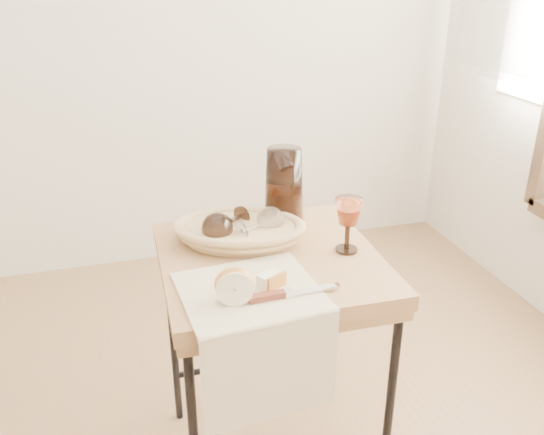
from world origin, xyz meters
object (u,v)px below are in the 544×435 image
object	(u,v)px
side_table	(270,366)
goblet_lying_a	(228,222)
goblet_lying_b	(258,225)
bread_basket	(240,233)
apple_half	(234,285)
pitcher	(284,186)
wine_goblet	(348,225)
tea_towel	(250,291)
table_knife	(291,292)

from	to	relation	value
side_table	goblet_lying_a	xyz separation A→B (m)	(-0.09, 0.12, 0.42)
goblet_lying_b	bread_basket	bearing A→B (deg)	133.51
goblet_lying_b	apple_half	distance (m)	0.32
bread_basket	apple_half	xyz separation A→B (m)	(-0.08, -0.31, 0.02)
side_table	pitcher	size ratio (longest dim) A/B	2.73
wine_goblet	apple_half	xyz separation A→B (m)	(-0.35, -0.17, -0.03)
tea_towel	pitcher	distance (m)	0.43
tea_towel	apple_half	bearing A→B (deg)	-145.69
side_table	wine_goblet	distance (m)	0.49
side_table	wine_goblet	bearing A→B (deg)	-9.23
goblet_lying_b	apple_half	size ratio (longest dim) A/B	1.41
side_table	apple_half	distance (m)	0.49
goblet_lying_b	table_knife	size ratio (longest dim) A/B	0.59
goblet_lying_b	apple_half	world-z (taller)	goblet_lying_b
goblet_lying_b	wine_goblet	world-z (taller)	wine_goblet
side_table	goblet_lying_b	size ratio (longest dim) A/B	5.59
side_table	pitcher	xyz separation A→B (m)	(0.10, 0.20, 0.48)
side_table	bread_basket	size ratio (longest dim) A/B	2.25
goblet_lying_b	apple_half	bearing A→B (deg)	-139.60
bread_basket	goblet_lying_b	size ratio (longest dim) A/B	2.48
side_table	table_knife	xyz separation A→B (m)	(-0.01, -0.22, 0.38)
apple_half	table_knife	bearing A→B (deg)	4.67
side_table	goblet_lying_a	size ratio (longest dim) A/B	5.19
goblet_lying_a	pitcher	xyz separation A→B (m)	(0.19, 0.08, 0.06)
side_table	wine_goblet	world-z (taller)	wine_goblet
goblet_lying_b	pitcher	world-z (taller)	pitcher
goblet_lying_a	wine_goblet	distance (m)	0.33
pitcher	apple_half	world-z (taller)	pitcher
bread_basket	goblet_lying_a	world-z (taller)	goblet_lying_a
goblet_lying_b	pitcher	size ratio (longest dim) A/B	0.49
tea_towel	table_knife	xyz separation A→B (m)	(0.09, -0.05, 0.01)
bread_basket	pitcher	size ratio (longest dim) A/B	1.21
tea_towel	apple_half	size ratio (longest dim) A/B	3.48
wine_goblet	apple_half	size ratio (longest dim) A/B	1.66
goblet_lying_a	pitcher	bearing A→B (deg)	165.22
side_table	wine_goblet	xyz separation A→B (m)	(0.21, -0.03, 0.45)
side_table	table_knife	bearing A→B (deg)	-92.92
bread_basket	table_knife	distance (m)	0.32
wine_goblet	table_knife	world-z (taller)	wine_goblet
bread_basket	pitcher	xyz separation A→B (m)	(0.16, 0.09, 0.09)
wine_goblet	goblet_lying_a	bearing A→B (deg)	152.62
side_table	bread_basket	bearing A→B (deg)	119.05
side_table	tea_towel	world-z (taller)	tea_towel
goblet_lying_a	pitcher	world-z (taller)	pitcher
table_knife	pitcher	bearing A→B (deg)	73.25
side_table	tea_towel	xyz separation A→B (m)	(-0.10, -0.17, 0.37)
side_table	pitcher	distance (m)	0.53
side_table	goblet_lying_a	bearing A→B (deg)	126.20
goblet_lying_b	apple_half	xyz separation A→B (m)	(-0.13, -0.29, -0.00)
pitcher	goblet_lying_b	bearing A→B (deg)	-151.72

